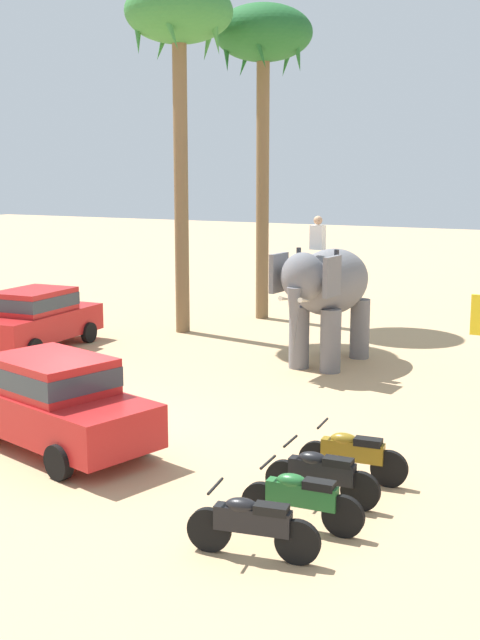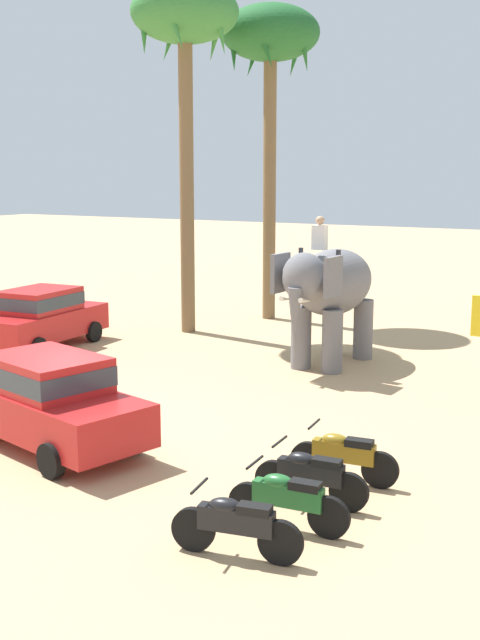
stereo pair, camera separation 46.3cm
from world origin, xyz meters
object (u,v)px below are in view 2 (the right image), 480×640
(car_parked_far_side, at_px, (41,316))
(motorcycle_fourth_in_row, at_px, (344,455))
(elephant_with_mahout, at_px, (330,289))
(palm_tree_left_of_road, at_px, (185,27))
(motorcycle_nearest_camera, at_px, (236,524))
(motorcycle_second_in_row, at_px, (288,499))
(palm_tree_near_hut, at_px, (270,46))
(car_sedan_foreground, at_px, (49,398))
(motorcycle_mid_row, at_px, (310,475))

(car_parked_far_side, relative_size, motorcycle_fourth_in_row, 2.34)
(elephant_with_mahout, bearing_deg, car_parked_far_side, -165.14)
(elephant_with_mahout, bearing_deg, motorcycle_fourth_in_row, -64.60)
(palm_tree_left_of_road, bearing_deg, elephant_with_mahout, -19.19)
(motorcycle_nearest_camera, distance_m, motorcycle_second_in_row, 1.09)
(elephant_with_mahout, xyz_separation_m, palm_tree_near_hut, (-4.55, 5.31, 6.97))
(motorcycle_fourth_in_row, bearing_deg, motorcycle_nearest_camera, -93.72)
(motorcycle_nearest_camera, relative_size, motorcycle_fourth_in_row, 0.99)
(motorcycle_fourth_in_row, bearing_deg, car_parked_far_side, 155.40)
(palm_tree_left_of_road, bearing_deg, motorcycle_second_in_row, -51.13)
(car_sedan_foreground, xyz_separation_m, motorcycle_mid_row, (5.20, -0.01, -0.46))
(car_sedan_foreground, relative_size, car_parked_far_side, 1.04)
(motorcycle_mid_row, height_order, palm_tree_left_of_road, palm_tree_left_of_road)
(motorcycle_second_in_row, bearing_deg, palm_tree_near_hut, 118.73)
(car_sedan_foreground, bearing_deg, motorcycle_fourth_in_row, 11.35)
(motorcycle_mid_row, bearing_deg, motorcycle_fourth_in_row, 85.33)
(palm_tree_near_hut, bearing_deg, motorcycle_nearest_camera, -63.57)
(motorcycle_nearest_camera, xyz_separation_m, motorcycle_mid_row, (0.11, 2.04, 0.00))
(motorcycle_nearest_camera, height_order, palm_tree_left_of_road, palm_tree_left_of_road)
(car_sedan_foreground, bearing_deg, palm_tree_left_of_road, 110.32)
(car_sedan_foreground, bearing_deg, car_parked_far_side, 134.29)
(elephant_with_mahout, height_order, motorcycle_nearest_camera, elephant_with_mahout)
(motorcycle_fourth_in_row, xyz_separation_m, palm_tree_left_of_road, (-9.12, 9.30, 8.67))
(motorcycle_second_in_row, distance_m, motorcycle_fourth_in_row, 2.04)
(motorcycle_nearest_camera, height_order, motorcycle_mid_row, same)
(car_parked_far_side, xyz_separation_m, motorcycle_nearest_camera, (11.22, -8.34, -0.46))
(car_sedan_foreground, xyz_separation_m, motorcycle_second_in_row, (5.30, -0.98, -0.46))
(palm_tree_left_of_road, bearing_deg, motorcycle_mid_row, -48.94)
(elephant_with_mahout, distance_m, motorcycle_fourth_in_row, 8.27)
(palm_tree_near_hut, bearing_deg, motorcycle_second_in_row, -61.27)
(car_sedan_foreground, height_order, elephant_with_mahout, elephant_with_mahout)
(elephant_with_mahout, xyz_separation_m, motorcycle_second_in_row, (3.50, -9.38, -1.53))
(motorcycle_nearest_camera, bearing_deg, car_parked_far_side, 143.38)
(motorcycle_nearest_camera, bearing_deg, palm_tree_left_of_road, 125.71)
(palm_tree_near_hut, distance_m, palm_tree_left_of_road, 3.52)
(motorcycle_mid_row, relative_size, palm_tree_near_hut, 0.18)
(motorcycle_second_in_row, relative_size, motorcycle_fourth_in_row, 1.00)
(car_parked_far_side, distance_m, motorcycle_fourth_in_row, 12.58)
(motorcycle_second_in_row, height_order, palm_tree_left_of_road, palm_tree_left_of_road)
(palm_tree_near_hut, bearing_deg, elephant_with_mahout, -49.40)
(motorcycle_nearest_camera, xyz_separation_m, motorcycle_fourth_in_row, (0.20, 3.11, 0.00))
(palm_tree_left_of_road, bearing_deg, car_parked_far_side, -119.49)
(motorcycle_fourth_in_row, height_order, palm_tree_near_hut, palm_tree_near_hut)
(motorcycle_second_in_row, distance_m, palm_tree_left_of_road, 16.95)
(motorcycle_fourth_in_row, bearing_deg, palm_tree_near_hut, 122.43)
(motorcycle_nearest_camera, xyz_separation_m, motorcycle_second_in_row, (0.22, 1.07, 0.00))
(motorcycle_second_in_row, bearing_deg, palm_tree_left_of_road, 128.87)
(car_sedan_foreground, distance_m, car_parked_far_side, 8.79)
(palm_tree_near_hut, bearing_deg, motorcycle_fourth_in_row, -57.57)
(motorcycle_fourth_in_row, xyz_separation_m, palm_tree_near_hut, (-8.04, 12.65, 8.49))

